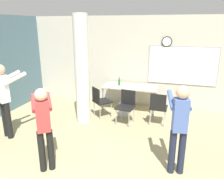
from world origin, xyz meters
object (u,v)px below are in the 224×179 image
Objects in this scene: bottle_on_table at (119,82)px; chair_table_front at (126,104)px; chair_table_right at (158,106)px; person_playing_front at (44,123)px; chair_table_left at (100,100)px; person_watching_back at (4,95)px; person_playing_side at (179,123)px; folding_table at (130,88)px.

chair_table_front is (0.45, -0.95, -0.34)m from bottle_on_table.
chair_table_front is (-0.83, -0.11, 0.00)m from chair_table_right.
chair_table_right is (1.27, -0.84, -0.34)m from bottle_on_table.
person_playing_front is (-0.47, -3.30, 0.06)m from bottle_on_table.
chair_table_left is (-0.33, -0.80, -0.34)m from bottle_on_table.
person_watching_back is 1.07× the size of person_playing_side.
person_playing_side reaches higher than folding_table.
bottle_on_table is at bearing 123.15° from person_playing_side.
chair_table_left is at bearing -112.69° from bottle_on_table.
folding_table is 3.05m from person_playing_side.
folding_table is 1.07× the size of person_playing_front.
chair_table_left is at bearing 86.99° from person_playing_front.
chair_table_front is at bearing -10.89° from chair_table_left.
person_playing_front is at bearing -27.78° from person_watching_back.
chair_table_left is 0.57× the size of person_playing_front.
chair_table_left is 2.53m from person_playing_front.
bottle_on_table is 1.56m from chair_table_right.
chair_table_right is at bearing -33.40° from bottle_on_table.
person_playing_front is 0.96× the size of person_playing_side.
person_watching_back is at bearing -147.80° from chair_table_front.
person_playing_front is (-0.81, -3.29, 0.21)m from folding_table.
bottle_on_table is at bearing 115.23° from chair_table_front.
folding_table is 3.39m from person_playing_front.
chair_table_right is at bearing 26.79° from person_watching_back.
chair_table_right is 1.61m from chair_table_left.
bottle_on_table is at bearing 178.33° from folding_table.
chair_table_left is 0.51× the size of person_watching_back.
chair_table_right is 0.83m from chair_table_front.
person_watching_back reaches higher than bottle_on_table.
bottle_on_table is 0.30× the size of chair_table_front.
folding_table is 1.02× the size of person_playing_side.
person_watching_back is (-2.45, -1.54, 0.50)m from chair_table_front.
person_watching_back is at bearing 176.81° from person_playing_side.
folding_table is 0.96× the size of person_watching_back.
chair_table_front is at bearing -83.74° from folding_table.
folding_table is 6.28× the size of bottle_on_table.
person_watching_back is 3.77m from person_playing_side.
chair_table_right is 1.97m from person_playing_side.
chair_table_left is 2.42m from person_watching_back.
chair_table_left is (-1.61, 0.04, 0.00)m from chair_table_right.
folding_table is 1.06m from chair_table_left.
person_watching_back is at bearing -134.52° from chair_table_left.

